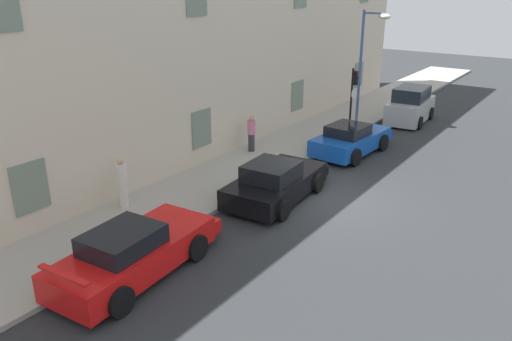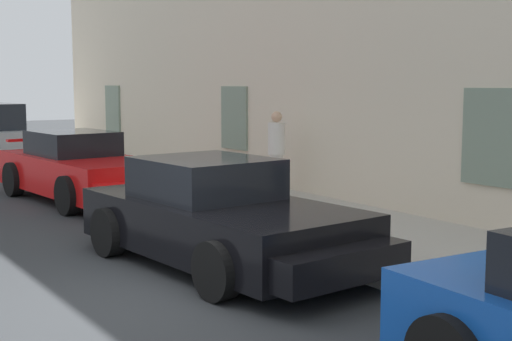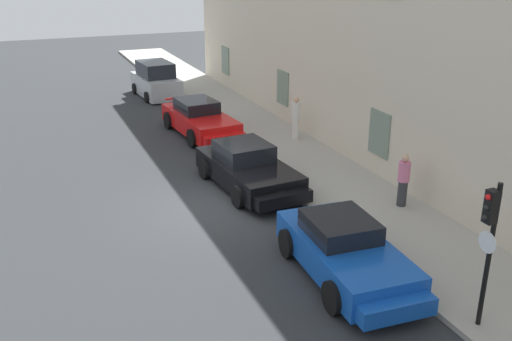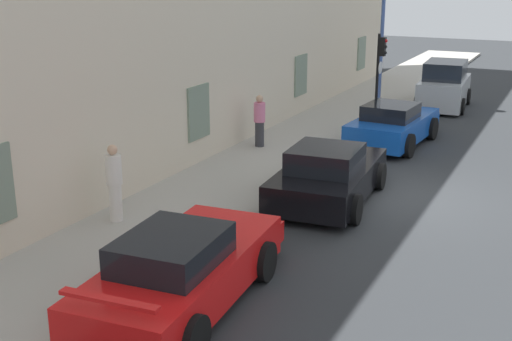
% 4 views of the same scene
% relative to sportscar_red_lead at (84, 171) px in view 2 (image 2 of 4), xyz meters
% --- Properties ---
extents(ground_plane, '(80.00, 80.00, 0.00)m').
position_rel_sportscar_red_lead_xyz_m(ground_plane, '(7.02, -1.81, -0.64)').
color(ground_plane, '#2B2D30').
extents(sidewalk, '(60.00, 3.33, 0.14)m').
position_rel_sportscar_red_lead_xyz_m(sidewalk, '(7.02, 2.29, -0.57)').
color(sidewalk, '#A8A399').
rests_on(sidewalk, ground).
extents(sportscar_red_lead, '(5.13, 2.31, 1.42)m').
position_rel_sportscar_red_lead_xyz_m(sportscar_red_lead, '(0.00, 0.00, 0.00)').
color(sportscar_red_lead, red).
rests_on(sportscar_red_lead, ground).
extents(sportscar_yellow_flank, '(4.79, 2.44, 1.41)m').
position_rel_sportscar_red_lead_xyz_m(sportscar_yellow_flank, '(6.12, -0.31, -0.02)').
color(sportscar_yellow_flank, black).
rests_on(sportscar_yellow_flank, ground).
extents(pedestrian_strolling, '(0.38, 0.38, 1.72)m').
position_rel_sportscar_red_lead_xyz_m(pedestrian_strolling, '(2.29, 3.24, 0.38)').
color(pedestrian_strolling, silver).
rests_on(pedestrian_strolling, sidewalk).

